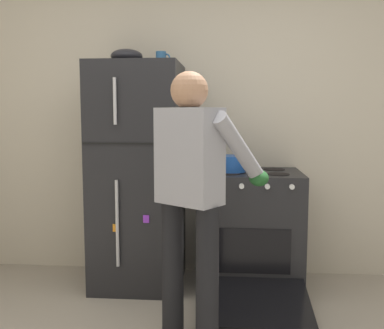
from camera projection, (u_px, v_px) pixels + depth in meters
The scene contains 7 objects.
kitchen_wall_back at pixel (192, 116), 3.81m from camera, with size 6.00×0.10×2.70m, color beige.
refrigerator at pixel (138, 176), 3.52m from camera, with size 0.68×0.72×1.75m.
stove_range at pixel (251, 231), 3.48m from camera, with size 0.76×1.22×0.93m.
person_cook at pixel (194, 186), 2.53m from camera, with size 0.68×0.73×1.60m.
red_pot at pixel (232, 164), 3.40m from camera, with size 0.33×0.23×0.12m.
coffee_mug at pixel (161, 58), 3.45m from camera, with size 0.11×0.08×0.10m.
mixing_bowl at pixel (127, 56), 3.42m from camera, with size 0.25×0.25×0.11m, color black.
Camera 1 is at (0.32, -1.87, 1.36)m, focal length 41.52 mm.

